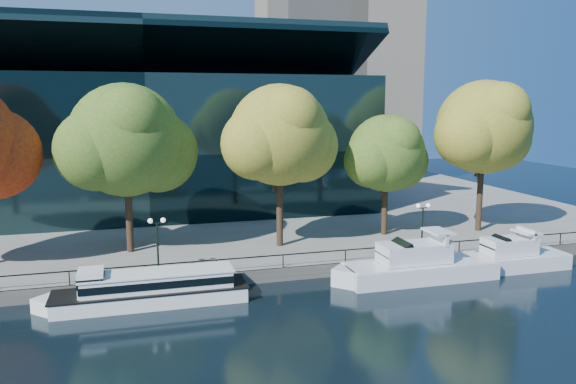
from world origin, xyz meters
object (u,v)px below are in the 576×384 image
object	(u,v)px
tree_2	(128,143)
tree_3	(282,137)
lamp_1	(157,232)
tree_4	(388,155)
tree_5	(486,129)
cruiser_near	(414,265)
cruiser_far	(509,257)
lamp_2	(423,216)
tour_boat	(146,288)

from	to	relation	value
tree_2	tree_3	xyz separation A→B (m)	(12.38, -1.48, 0.29)
tree_2	lamp_1	distance (m)	8.98
tree_2	tree_4	bearing A→B (deg)	-0.32
tree_5	tree_4	bearing A→B (deg)	173.63
cruiser_near	tree_3	distance (m)	15.00
tree_3	tree_4	distance (m)	10.67
cruiser_far	tree_4	size ratio (longest dim) A/B	0.91
cruiser_far	lamp_1	bearing A→B (deg)	172.34
tree_3	tree_5	distance (m)	19.85
cruiser_far	lamp_2	bearing A→B (deg)	147.62
tree_2	lamp_2	world-z (taller)	tree_2
tour_boat	tree_3	distance (m)	17.16
tree_5	cruiser_far	bearing A→B (deg)	-111.28
cruiser_far	tree_5	size ratio (longest dim) A/B	0.71
tree_2	tree_5	distance (m)	32.26
tour_boat	lamp_1	world-z (taller)	lamp_1
tour_boat	lamp_2	world-z (taller)	lamp_2
cruiser_far	tree_3	size ratio (longest dim) A/B	0.73
tour_boat	cruiser_near	world-z (taller)	cruiser_near
cruiser_far	tree_2	distance (m)	31.77
lamp_1	tree_2	bearing A→B (deg)	105.10
tree_2	tree_3	size ratio (longest dim) A/B	1.00
cruiser_near	tree_2	distance (m)	24.41
cruiser_near	cruiser_far	xyz separation A→B (m)	(8.54, 0.35, -0.11)
cruiser_near	lamp_1	bearing A→B (deg)	167.84
tree_5	tree_3	bearing A→B (deg)	-179.13
tour_boat	lamp_1	xyz separation A→B (m)	(0.99, 3.69, 2.87)
tree_2	lamp_1	world-z (taller)	tree_2
cruiser_far	tree_5	distance (m)	13.57
tour_boat	tree_5	world-z (taller)	tree_5
tour_boat	tree_2	distance (m)	13.49
lamp_1	lamp_2	xyz separation A→B (m)	(21.31, 0.00, 0.00)
tree_4	tree_5	size ratio (longest dim) A/B	0.78
lamp_1	tree_5	bearing A→B (deg)	9.75
tour_boat	cruiser_far	world-z (taller)	cruiser_far
lamp_2	tree_3	bearing A→B (deg)	155.12
tree_5	lamp_1	xyz separation A→B (m)	(-30.50, -5.24, -6.72)
cruiser_near	tree_2	size ratio (longest dim) A/B	0.93
cruiser_far	tree_4	bearing A→B (deg)	121.01
tree_5	cruiser_near	bearing A→B (deg)	-142.44
lamp_2	tree_5	bearing A→B (deg)	29.70
tree_5	lamp_2	size ratio (longest dim) A/B	3.54
tour_boat	tree_3	size ratio (longest dim) A/B	1.00
cruiser_near	tree_3	xyz separation A→B (m)	(-7.84, 8.93, 9.15)
tree_4	lamp_2	size ratio (longest dim) A/B	2.76
tree_2	tree_3	world-z (taller)	tree_2
tour_boat	tree_5	distance (m)	34.10
tree_3	lamp_2	bearing A→B (deg)	-24.88
tour_boat	lamp_1	size ratio (longest dim) A/B	3.42
tree_4	lamp_2	bearing A→B (deg)	-87.85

